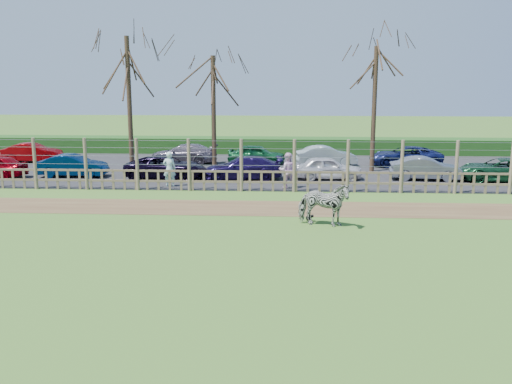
# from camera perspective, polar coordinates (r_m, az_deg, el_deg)

# --- Properties ---
(ground) EXTENTS (120.00, 120.00, 0.00)m
(ground) POSITION_cam_1_polar(r_m,az_deg,el_deg) (19.45, -3.36, -4.62)
(ground) COLOR #578834
(ground) RESTS_ON ground
(dirt_strip) EXTENTS (34.00, 2.80, 0.01)m
(dirt_strip) POSITION_cam_1_polar(r_m,az_deg,el_deg) (23.78, -2.14, -1.59)
(dirt_strip) COLOR brown
(dirt_strip) RESTS_ON ground
(asphalt) EXTENTS (44.00, 13.00, 0.04)m
(asphalt) POSITION_cam_1_polar(r_m,az_deg,el_deg) (33.56, -0.56, 2.33)
(asphalt) COLOR #232326
(asphalt) RESTS_ON ground
(hedge) EXTENTS (46.00, 2.00, 1.10)m
(hedge) POSITION_cam_1_polar(r_m,az_deg,el_deg) (40.41, 0.09, 4.67)
(hedge) COLOR #1E4716
(hedge) RESTS_ON ground
(fence) EXTENTS (30.16, 0.16, 2.50)m
(fence) POSITION_cam_1_polar(r_m,az_deg,el_deg) (27.04, -1.47, 1.75)
(fence) COLOR brown
(fence) RESTS_ON ground
(tree_left) EXTENTS (4.80, 4.80, 7.88)m
(tree_left) POSITION_cam_1_polar(r_m,az_deg,el_deg) (32.24, -12.68, 11.66)
(tree_left) COLOR #3D2B1E
(tree_left) RESTS_ON ground
(tree_mid) EXTENTS (4.80, 4.80, 6.83)m
(tree_mid) POSITION_cam_1_polar(r_m,az_deg,el_deg) (32.33, -4.30, 10.57)
(tree_mid) COLOR #3D2B1E
(tree_mid) RESTS_ON ground
(tree_right) EXTENTS (4.80, 4.80, 7.35)m
(tree_right) POSITION_cam_1_polar(r_m,az_deg,el_deg) (32.91, 11.85, 11.03)
(tree_right) COLOR #3D2B1E
(tree_right) RESTS_ON ground
(zebra) EXTENTS (2.09, 1.31, 1.64)m
(zebra) POSITION_cam_1_polar(r_m,az_deg,el_deg) (20.90, 6.75, -1.23)
(zebra) COLOR gray
(zebra) RESTS_ON ground
(visitor_a) EXTENTS (0.64, 0.43, 1.72)m
(visitor_a) POSITION_cam_1_polar(r_m,az_deg,el_deg) (28.37, -8.65, 2.29)
(visitor_a) COLOR silver
(visitor_a) RESTS_ON asphalt
(visitor_b) EXTENTS (0.88, 0.70, 1.72)m
(visitor_b) POSITION_cam_1_polar(r_m,az_deg,el_deg) (27.67, 3.16, 2.17)
(visitor_b) COLOR silver
(visitor_b) RESTS_ON asphalt
(crow) EXTENTS (0.30, 0.22, 0.25)m
(crow) POSITION_cam_1_polar(r_m,az_deg,el_deg) (21.75, 5.33, -2.58)
(crow) COLOR black
(crow) RESTS_ON ground
(car_1) EXTENTS (3.65, 1.30, 1.20)m
(car_1) POSITION_cam_1_polar(r_m,az_deg,el_deg) (32.33, -17.82, 2.52)
(car_1) COLOR #031F46
(car_1) RESTS_ON asphalt
(car_2) EXTENTS (4.37, 2.11, 1.20)m
(car_2) POSITION_cam_1_polar(r_m,az_deg,el_deg) (30.63, -8.96, 2.46)
(car_2) COLOR black
(car_2) RESTS_ON asphalt
(car_3) EXTENTS (4.24, 1.95, 1.20)m
(car_3) POSITION_cam_1_polar(r_m,az_deg,el_deg) (30.06, -1.31, 2.43)
(car_3) COLOR #170E3B
(car_3) RESTS_ON asphalt
(car_4) EXTENTS (3.57, 1.55, 1.20)m
(car_4) POSITION_cam_1_polar(r_m,az_deg,el_deg) (30.27, 7.23, 2.41)
(car_4) COLOR silver
(car_4) RESTS_ON asphalt
(car_5) EXTENTS (3.73, 1.56, 1.20)m
(car_5) POSITION_cam_1_polar(r_m,az_deg,el_deg) (31.12, 16.59, 2.26)
(car_5) COLOR slate
(car_5) RESTS_ON asphalt
(car_6) EXTENTS (4.51, 2.45, 1.20)m
(car_6) POSITION_cam_1_polar(r_m,az_deg,el_deg) (32.02, 23.24, 2.05)
(car_6) COLOR #154525
(car_6) RESTS_ON asphalt
(car_7) EXTENTS (3.73, 1.57, 1.20)m
(car_7) POSITION_cam_1_polar(r_m,az_deg,el_deg) (38.65, -21.46, 3.68)
(car_7) COLOR #8A0408
(car_7) RESTS_ON asphalt
(car_9) EXTENTS (4.22, 1.90, 1.20)m
(car_9) POSITION_cam_1_polar(r_m,az_deg,el_deg) (35.78, -7.26, 3.82)
(car_9) COLOR slate
(car_9) RESTS_ON asphalt
(car_10) EXTENTS (3.59, 1.61, 1.20)m
(car_10) POSITION_cam_1_polar(r_m,az_deg,el_deg) (35.28, 0.06, 3.80)
(car_10) COLOR #12532A
(car_10) RESTS_ON asphalt
(car_11) EXTENTS (3.78, 1.75, 1.20)m
(car_11) POSITION_cam_1_polar(r_m,az_deg,el_deg) (34.81, 7.02, 3.61)
(car_11) COLOR #ACBCB9
(car_11) RESTS_ON asphalt
(car_12) EXTENTS (4.37, 2.10, 1.20)m
(car_12) POSITION_cam_1_polar(r_m,az_deg,el_deg) (35.51, 14.72, 3.47)
(car_12) COLOR #131B51
(car_12) RESTS_ON asphalt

